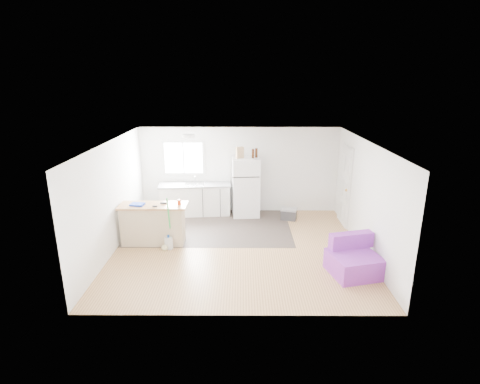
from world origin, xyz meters
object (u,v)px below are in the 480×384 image
peninsula (153,224)px  bottle_right (256,153)px  cardboard_box (240,153)px  cooler (289,214)px  purple_seat (353,260)px  bottle_left (253,154)px  kitchen_cabinets (195,199)px  refrigerator (246,187)px  red_cup (179,202)px  cleaner_jug (169,243)px  mop (166,240)px  blue_tray (137,204)px

peninsula → bottle_right: (2.42, 1.88, 1.29)m
cardboard_box → cooler: bearing=-12.2°
cooler → bottle_right: (-0.88, 0.37, 1.60)m
purple_seat → bottle_left: (-1.89, 3.16, 1.49)m
peninsula → kitchen_cabinets: bearing=68.8°
kitchen_cabinets → refrigerator: size_ratio=1.23×
refrigerator → purple_seat: 3.89m
bottle_right → cooler: bearing=-22.8°
cooler → peninsula: bearing=-139.5°
peninsula → bottle_right: 3.32m
purple_seat → red_cup: red_cup is taller
kitchen_cabinets → purple_seat: bearing=-49.0°
peninsula → cleaner_jug: (0.40, -0.33, -0.33)m
cleaner_jug → cardboard_box: cardboard_box is taller
mop → red_cup: (0.27, 0.36, 0.77)m
cooler → cardboard_box: (-1.32, 0.29, 1.62)m
cardboard_box → bottle_left: (0.35, -0.01, -0.02)m
refrigerator → red_cup: (-1.52, -1.86, 0.18)m
blue_tray → bottle_right: (2.74, 1.91, 0.80)m
purple_seat → cardboard_box: cardboard_box is taller
blue_tray → mop: bearing=-26.1°
cooler → cleaner_jug: bearing=-131.7°
refrigerator → bottle_right: size_ratio=6.54×
cardboard_box → peninsula: bearing=-137.9°
blue_tray → cardboard_box: 3.05m
mop → purple_seat: bearing=-17.1°
purple_seat → red_cup: 3.92m
blue_tray → cardboard_box: bearing=38.4°
purple_seat → cleaner_jug: purple_seat is taller
cooler → red_cup: size_ratio=4.00×
red_cup → purple_seat: bearing=-21.0°
cooler → bottle_right: size_ratio=1.92×
refrigerator → bottle_right: bottle_right is taller
purple_seat → blue_tray: bearing=149.4°
mop → cooler: bearing=29.9°
purple_seat → bottle_left: bottle_left is taller
peninsula → bottle_left: (2.33, 1.78, 1.29)m
mop → bottle_right: 3.41m
blue_tray → refrigerator: bearing=37.7°
peninsula → cooler: 3.64m
cooler → red_cup: red_cup is taller
peninsula → mop: bearing=-46.4°
kitchen_cabinets → mop: bearing=-105.3°
peninsula → bottle_right: bearing=37.5°
peninsula → mop: size_ratio=1.23×
cardboard_box → mop: bearing=-127.2°
mop → cleaner_jug: bearing=27.7°
red_cup → refrigerator: bearing=50.8°
cleaner_jug → bottle_left: 3.29m
bottle_left → bottle_right: (0.09, 0.09, 0.00)m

